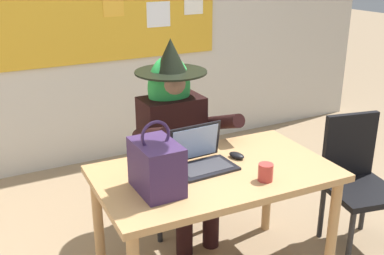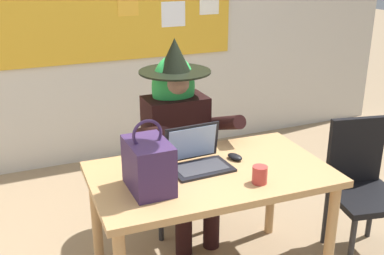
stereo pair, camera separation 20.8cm
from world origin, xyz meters
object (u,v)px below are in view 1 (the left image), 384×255
at_px(chair_extra_corner, 356,175).
at_px(chair_at_desk, 170,158).
at_px(laptop, 201,158).
at_px(computer_mouse, 237,155).
at_px(desk_main, 215,185).
at_px(person_costumed, 176,127).
at_px(handbag, 156,166).
at_px(coffee_mug, 266,172).

bearing_deg(chair_extra_corner, chair_at_desk, -118.58).
distance_m(laptop, computer_mouse, 0.24).
relative_size(desk_main, chair_extra_corner, 1.52).
relative_size(person_costumed, handbag, 3.60).
distance_m(computer_mouse, coffee_mug, 0.32).
distance_m(computer_mouse, chair_extra_corner, 0.89).
height_order(chair_at_desk, handbag, handbag).
bearing_deg(laptop, computer_mouse, -1.93).
distance_m(person_costumed, computer_mouse, 0.56).
height_order(desk_main, coffee_mug, coffee_mug).
xyz_separation_m(chair_at_desk, coffee_mug, (0.10, -0.98, 0.28)).
bearing_deg(desk_main, coffee_mug, -53.54).
relative_size(desk_main, handbag, 3.58).
bearing_deg(laptop, chair_extra_corner, -10.54).
relative_size(handbag, coffee_mug, 3.98).
bearing_deg(desk_main, chair_at_desk, 84.85).
relative_size(laptop, coffee_mug, 3.63).
xyz_separation_m(desk_main, handbag, (-0.38, -0.06, 0.23)).
relative_size(handbag, chair_extra_corner, 0.43).
bearing_deg(chair_at_desk, coffee_mug, 11.17).
distance_m(handbag, coffee_mug, 0.59).
xyz_separation_m(chair_at_desk, computer_mouse, (0.13, -0.66, 0.25)).
bearing_deg(chair_extra_corner, coffee_mug, -68.02).
distance_m(desk_main, coffee_mug, 0.32).
relative_size(laptop, chair_extra_corner, 0.39).
relative_size(computer_mouse, chair_extra_corner, 0.12).
height_order(desk_main, chair_at_desk, chair_at_desk).
xyz_separation_m(computer_mouse, chair_extra_corner, (0.84, -0.16, -0.25)).
bearing_deg(handbag, laptop, 23.24).
bearing_deg(person_costumed, handbag, -32.76).
relative_size(computer_mouse, handbag, 0.28).
distance_m(laptop, chair_extra_corner, 1.13).
bearing_deg(desk_main, handbag, -170.69).
bearing_deg(coffee_mug, chair_extra_corner, 10.13).
height_order(desk_main, chair_extra_corner, chair_extra_corner).
bearing_deg(chair_extra_corner, laptop, -86.60).
distance_m(chair_at_desk, coffee_mug, 1.03).
height_order(person_costumed, coffee_mug, person_costumed).
height_order(desk_main, laptop, laptop).
bearing_deg(coffee_mug, desk_main, 126.46).
xyz_separation_m(chair_at_desk, chair_extra_corner, (0.97, -0.83, -0.00)).
bearing_deg(coffee_mug, computer_mouse, 85.64).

